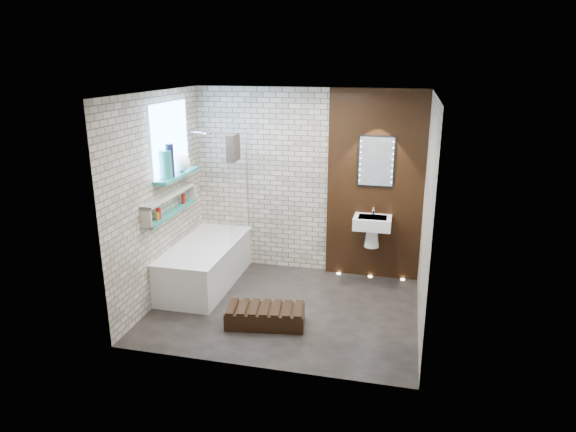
% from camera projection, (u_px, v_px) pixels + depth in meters
% --- Properties ---
extents(ground, '(3.20, 3.20, 0.00)m').
position_uv_depth(ground, '(285.00, 308.00, 6.32)').
color(ground, black).
rests_on(ground, ground).
extents(room_shell, '(3.24, 3.20, 2.60)m').
position_uv_depth(room_shell, '(285.00, 207.00, 5.94)').
color(room_shell, gray).
rests_on(room_shell, ground).
extents(walnut_panel, '(1.30, 0.06, 2.60)m').
position_uv_depth(walnut_panel, '(375.00, 187.00, 6.91)').
color(walnut_panel, black).
rests_on(walnut_panel, ground).
extents(clerestory_window, '(0.18, 1.00, 0.94)m').
position_uv_depth(clerestory_window, '(171.00, 146.00, 6.43)').
color(clerestory_window, '#7FADE0').
rests_on(clerestory_window, room_shell).
extents(display_niche, '(0.14, 1.30, 0.26)m').
position_uv_depth(display_niche, '(170.00, 204.00, 6.44)').
color(display_niche, '#248476').
rests_on(display_niche, room_shell).
extents(bathtub, '(0.79, 1.74, 0.70)m').
position_uv_depth(bathtub, '(205.00, 264.00, 6.92)').
color(bathtub, white).
rests_on(bathtub, ground).
extents(bath_screen, '(0.01, 0.78, 1.40)m').
position_uv_depth(bath_screen, '(239.00, 187.00, 6.96)').
color(bath_screen, white).
rests_on(bath_screen, bathtub).
extents(towel, '(0.10, 0.27, 0.35)m').
position_uv_depth(towel, '(233.00, 148.00, 6.63)').
color(towel, black).
rests_on(towel, bath_screen).
extents(shower_head, '(0.18, 0.18, 0.02)m').
position_uv_depth(shower_head, '(208.00, 133.00, 6.90)').
color(shower_head, silver).
rests_on(shower_head, room_shell).
extents(washbasin, '(0.50, 0.36, 0.58)m').
position_uv_depth(washbasin, '(372.00, 227.00, 6.88)').
color(washbasin, white).
rests_on(washbasin, walnut_panel).
extents(led_mirror, '(0.50, 0.02, 0.70)m').
position_uv_depth(led_mirror, '(376.00, 162.00, 6.77)').
color(led_mirror, black).
rests_on(led_mirror, walnut_panel).
extents(walnut_step, '(0.95, 0.53, 0.20)m').
position_uv_depth(walnut_step, '(265.00, 317.00, 5.90)').
color(walnut_step, black).
rests_on(walnut_step, ground).
extents(niche_bottles, '(0.06, 0.80, 0.14)m').
position_uv_depth(niche_bottles, '(167.00, 209.00, 6.35)').
color(niche_bottles, maroon).
rests_on(niche_bottles, display_niche).
extents(sill_vases, '(0.22, 0.61, 0.41)m').
position_uv_depth(sill_vases, '(175.00, 163.00, 6.43)').
color(sill_vases, '#248476').
rests_on(sill_vases, clerestory_window).
extents(floor_uplights, '(0.96, 0.06, 0.01)m').
position_uv_depth(floor_uplights, '(370.00, 276.00, 7.22)').
color(floor_uplights, '#FFD899').
rests_on(floor_uplights, ground).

